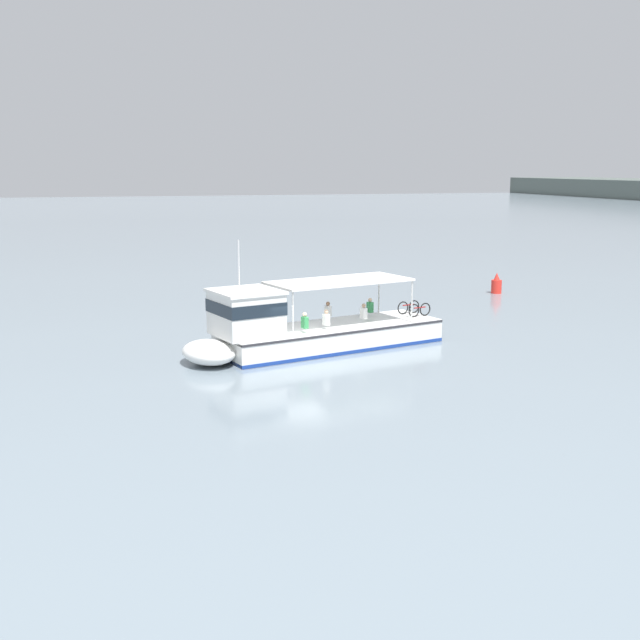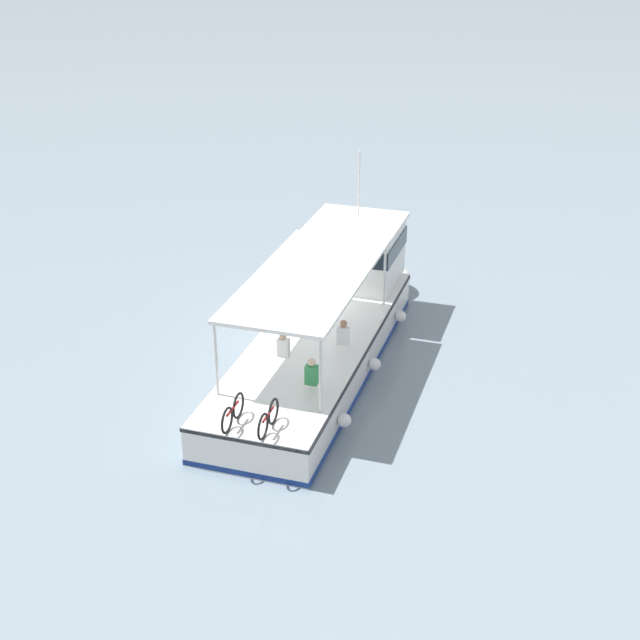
# 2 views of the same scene
# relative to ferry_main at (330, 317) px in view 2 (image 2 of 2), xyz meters

# --- Properties ---
(ground_plane) EXTENTS (400.00, 400.00, 0.00)m
(ground_plane) POSITION_rel_ferry_main_xyz_m (1.11, -0.58, -1.02)
(ground_plane) COLOR gray
(ferry_main) EXTENTS (6.27, 13.07, 5.32)m
(ferry_main) POSITION_rel_ferry_main_xyz_m (0.00, 0.00, 0.00)
(ferry_main) COLOR white
(ferry_main) RESTS_ON ground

